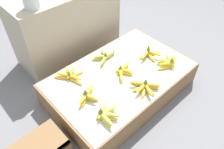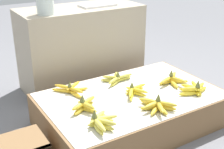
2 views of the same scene
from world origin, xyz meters
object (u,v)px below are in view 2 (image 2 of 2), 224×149
Objects in this scene: banana_bunch_front_left at (100,122)px; banana_bunch_middle_midright at (173,79)px; banana_bunch_middle_midleft at (134,91)px; banana_bunch_back_midleft at (117,78)px; banana_bunch_front_midright at (194,89)px; banana_bunch_front_midleft at (157,106)px; banana_bunch_middle_left at (84,105)px; glass_jar at (45,2)px; banana_bunch_back_left at (71,89)px; foam_tray_white at (97,5)px.

banana_bunch_middle_midright is (0.74, 0.23, -0.00)m from banana_bunch_front_left.
banana_bunch_middle_midleft is 0.90× the size of banana_bunch_back_midleft.
banana_bunch_front_midright is 0.20m from banana_bunch_middle_midright.
banana_bunch_middle_midleft is 0.35m from banana_bunch_middle_midright.
banana_bunch_middle_midleft is 0.24m from banana_bunch_back_midleft.
banana_bunch_middle_midright is 0.41m from banana_bunch_back_midleft.
banana_bunch_front_midleft is 1.18× the size of banana_bunch_middle_left.
banana_bunch_front_midright is 1.40× the size of glass_jar.
banana_bunch_back_left is (-0.35, 0.26, -0.00)m from banana_bunch_middle_midleft.
banana_bunch_middle_midright reaches higher than banana_bunch_back_left.
banana_bunch_back_midleft is at bearing 144.43° from banana_bunch_middle_midright.
banana_bunch_front_midleft is at bearing -55.25° from banana_bunch_back_left.
banana_bunch_front_midright is 1.23m from glass_jar.
banana_bunch_back_midleft is (-0.33, 0.24, -0.00)m from banana_bunch_middle_midright.
banana_bunch_front_left reaches higher than banana_bunch_back_left.
banana_bunch_front_left is 1.19m from foam_tray_white.
banana_bunch_front_left is 1.18× the size of glass_jar.
banana_bunch_back_midleft is 1.35× the size of glass_jar.
banana_bunch_front_left is at bearing -177.98° from banana_bunch_front_midright.
banana_bunch_middle_left is at bearing -97.21° from banana_bunch_back_left.
banana_bunch_back_midleft is (0.36, -0.02, 0.00)m from banana_bunch_back_left.
foam_tray_white is at bearing 105.64° from banana_bunch_middle_midright.
foam_tray_white is (0.48, 0.08, -0.08)m from glass_jar.
banana_bunch_front_left is 0.86× the size of banana_bunch_middle_midright.
glass_jar reaches higher than banana_bunch_front_midleft.
banana_bunch_middle_midright is (-0.02, 0.20, -0.00)m from banana_bunch_front_midright.
banana_bunch_middle_left reaches higher than banana_bunch_front_left.
banana_bunch_middle_midright is at bearing -74.36° from foam_tray_white.
banana_bunch_middle_left is 0.70× the size of foam_tray_white.
glass_jar is (0.04, 0.68, 0.52)m from banana_bunch_middle_left.
banana_bunch_middle_midright is 0.89m from foam_tray_white.
banana_bunch_front_midright reaches higher than banana_bunch_middle_midright.
foam_tray_white is at bearing 75.89° from banana_bunch_back_midleft.
banana_bunch_front_midright is (0.76, 0.03, -0.00)m from banana_bunch_front_left.
banana_bunch_back_midleft is at bearing 48.94° from banana_bunch_front_left.
banana_bunch_middle_left reaches higher than banana_bunch_middle_midright.
banana_bunch_middle_left reaches higher than banana_bunch_front_midleft.
banana_bunch_middle_left is (-0.75, 0.18, 0.00)m from banana_bunch_front_midright.
banana_bunch_middle_left is 0.86× the size of banana_bunch_back_midleft.
glass_jar is at bearing 88.56° from banana_bunch_back_left.
foam_tray_white is (0.52, 0.76, 0.44)m from banana_bunch_middle_left.
banana_bunch_middle_midleft and banana_bunch_back_left have the same top height.
banana_bunch_front_midleft is at bearing -98.20° from foam_tray_white.
glass_jar reaches higher than banana_bunch_middle_left.
banana_bunch_middle_midright is 1.38× the size of glass_jar.
banana_bunch_front_midright is 0.85× the size of foam_tray_white.
banana_bunch_front_midleft is at bearing -172.97° from banana_bunch_front_midright.
banana_bunch_middle_midleft is at bearing -100.52° from foam_tray_white.
banana_bunch_middle_midleft is (-0.36, 0.20, -0.00)m from banana_bunch_front_midright.
banana_bunch_back_left is (-0.70, 0.25, -0.00)m from banana_bunch_middle_midright.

